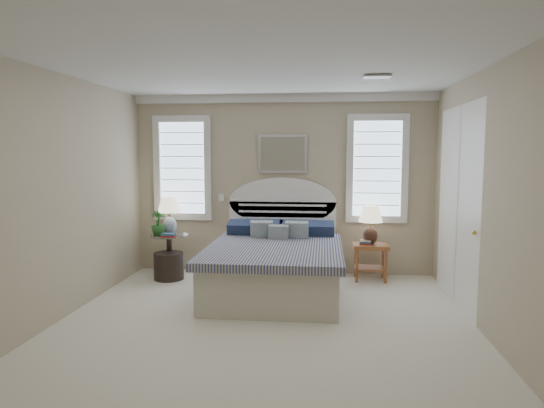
{
  "coord_description": "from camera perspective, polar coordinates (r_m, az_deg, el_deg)",
  "views": [
    {
      "loc": [
        0.63,
        -4.82,
        1.84
      ],
      "look_at": [
        -0.0,
        1.0,
        1.21
      ],
      "focal_mm": 32.0,
      "sensor_mm": 36.0,
      "label": 1
    }
  ],
  "objects": [
    {
      "name": "window_left",
      "position": [
        7.62,
        -10.46,
        4.18
      ],
      "size": [
        0.9,
        0.06,
        1.6
      ],
      "primitive_type": "cube",
      "color": "#C9E5FF",
      "rests_on": "wall_back"
    },
    {
      "name": "bed",
      "position": [
        6.47,
        0.46,
        -6.9
      ],
      "size": [
        1.72,
        2.28,
        1.47
      ],
      "color": "beige",
      "rests_on": "floor"
    },
    {
      "name": "closet_door",
      "position": [
        6.26,
        20.98,
        -0.18
      ],
      "size": [
        0.02,
        1.8,
        2.4
      ],
      "primitive_type": "cube",
      "color": "white",
      "rests_on": "floor"
    },
    {
      "name": "side_table_left",
      "position": [
        7.38,
        -11.98,
        -5.41
      ],
      "size": [
        0.56,
        0.56,
        0.63
      ],
      "color": "black",
      "rests_on": "floor"
    },
    {
      "name": "window_right",
      "position": [
        7.34,
        12.25,
        4.08
      ],
      "size": [
        0.9,
        0.06,
        1.6
      ],
      "primitive_type": "cube",
      "color": "#C9E5FF",
      "rests_on": "wall_back"
    },
    {
      "name": "wall_right",
      "position": [
        5.11,
        24.68,
        0.04
      ],
      "size": [
        0.02,
        5.0,
        2.7
      ],
      "primitive_type": "cube",
      "color": "#BCAA8D",
      "rests_on": "floor"
    },
    {
      "name": "books_left",
      "position": [
        7.12,
        -12.06,
        -3.62
      ],
      "size": [
        0.2,
        0.15,
        0.05
      ],
      "rotation": [
        0.0,
        0.0,
        0.03
      ],
      "color": "maroon",
      "rests_on": "side_table_left"
    },
    {
      "name": "lamp_right",
      "position": [
        7.06,
        11.52,
        -1.93
      ],
      "size": [
        0.45,
        0.45,
        0.56
      ],
      "rotation": [
        0.0,
        0.0,
        -0.39
      ],
      "color": "black",
      "rests_on": "nightstand_right"
    },
    {
      "name": "hvac_vent",
      "position": [
        5.71,
        12.26,
        14.42
      ],
      "size": [
        0.3,
        0.2,
        0.02
      ],
      "primitive_type": "cube",
      "color": "#B2B2B2",
      "rests_on": "ceiling"
    },
    {
      "name": "crown_molding",
      "position": [
        7.35,
        1.28,
        12.34
      ],
      "size": [
        4.5,
        0.08,
        0.12
      ],
      "primitive_type": "cube",
      "color": "white",
      "rests_on": "wall_back"
    },
    {
      "name": "nightstand_right",
      "position": [
        7.15,
        11.51,
        -5.77
      ],
      "size": [
        0.5,
        0.4,
        0.53
      ],
      "color": "#9B5A32",
      "rests_on": "floor"
    },
    {
      "name": "floor_pot",
      "position": [
        7.26,
        -12.04,
        -7.15
      ],
      "size": [
        0.46,
        0.46,
        0.39
      ],
      "primitive_type": "cylinder",
      "rotation": [
        0.0,
        0.0,
        0.08
      ],
      "color": "black",
      "rests_on": "floor"
    },
    {
      "name": "wall_left",
      "position": [
        5.63,
        -24.57,
        0.56
      ],
      "size": [
        0.02,
        5.0,
        2.7
      ],
      "primitive_type": "cube",
      "color": "#BCAA8D",
      "rests_on": "floor"
    },
    {
      "name": "wall_back",
      "position": [
        7.36,
        1.28,
        2.27
      ],
      "size": [
        4.5,
        0.02,
        2.7
      ],
      "primitive_type": "cube",
      "color": "#BCAA8D",
      "rests_on": "floor"
    },
    {
      "name": "switch_plate",
      "position": [
        7.5,
        -5.98,
        0.78
      ],
      "size": [
        0.08,
        0.01,
        0.12
      ],
      "primitive_type": "cube",
      "color": "white",
      "rests_on": "wall_back"
    },
    {
      "name": "lamp_left",
      "position": [
        7.36,
        -11.99,
        -0.81
      ],
      "size": [
        0.43,
        0.43,
        0.56
      ],
      "rotation": [
        0.0,
        0.0,
        0.29
      ],
      "color": "silver",
      "rests_on": "side_table_left"
    },
    {
      "name": "books_right",
      "position": [
        7.05,
        10.93,
        -4.46
      ],
      "size": [
        0.18,
        0.14,
        0.07
      ],
      "rotation": [
        0.0,
        0.0,
        -0.15
      ],
      "color": "maroon",
      "rests_on": "nightstand_right"
    },
    {
      "name": "floor",
      "position": [
        5.19,
        -1.19,
        -14.64
      ],
      "size": [
        4.5,
        5.0,
        0.01
      ],
      "primitive_type": "cube",
      "color": "beige",
      "rests_on": "ground"
    },
    {
      "name": "potted_plant",
      "position": [
        7.28,
        -13.24,
        -2.19
      ],
      "size": [
        0.26,
        0.26,
        0.37
      ],
      "primitive_type": "imported",
      "rotation": [
        0.0,
        0.0,
        0.37
      ],
      "color": "#387830",
      "rests_on": "side_table_left"
    },
    {
      "name": "painting",
      "position": [
        7.3,
        1.26,
        5.93
      ],
      "size": [
        0.74,
        0.04,
        0.58
      ],
      "primitive_type": "cube",
      "color": "silver",
      "rests_on": "wall_back"
    },
    {
      "name": "ceiling",
      "position": [
        4.93,
        -1.27,
        16.14
      ],
      "size": [
        4.5,
        5.0,
        0.01
      ],
      "primitive_type": "cube",
      "color": "silver",
      "rests_on": "wall_back"
    }
  ]
}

